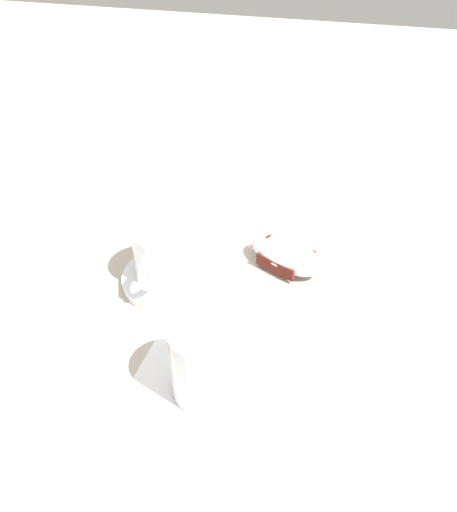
{
  "coord_description": "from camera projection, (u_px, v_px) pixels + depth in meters",
  "views": [
    {
      "loc": [
        -0.19,
        0.39,
        0.44
      ],
      "look_at": [
        -0.06,
        -0.1,
        0.03
      ],
      "focal_mm": 35.0,
      "sensor_mm": 36.0,
      "label": 1
    }
  ],
  "objects": [
    {
      "name": "coffee_cup",
      "position": [
        164.0,
        252.0,
        0.64
      ],
      "size": [
        0.08,
        0.11,
        0.07
      ],
      "color": "white",
      "rests_on": "saucer"
    },
    {
      "name": "mouse_cable",
      "position": [
        197.0,
        209.0,
        0.8
      ],
      "size": [
        0.22,
        0.16,
        0.0
      ],
      "color": "white",
      "rests_on": "ground"
    },
    {
      "name": "ground_plane",
      "position": [
        162.0,
        319.0,
        0.61
      ],
      "size": [
        3.0,
        3.0,
        0.0
      ],
      "primitive_type": "plane",
      "color": "#B2A899"
    },
    {
      "name": "drinking_glass",
      "position": [
        204.0,
        361.0,
        0.5
      ],
      "size": [
        0.07,
        0.07,
        0.09
      ],
      "primitive_type": "cylinder",
      "color": "silver",
      "rests_on": "napkin_under_glass"
    },
    {
      "name": "saucer",
      "position": [
        169.0,
        278.0,
        0.66
      ],
      "size": [
        0.12,
        0.12,
        0.01
      ],
      "primitive_type": "cylinder",
      "color": "white",
      "rests_on": "ground"
    },
    {
      "name": "computer_mouse",
      "position": [
        286.0,
        255.0,
        0.68
      ],
      "size": [
        0.12,
        0.1,
        0.04
      ],
      "color": "silver",
      "rests_on": "ground"
    },
    {
      "name": "napkin_spare",
      "position": [
        64.0,
        330.0,
        0.59
      ],
      "size": [
        0.14,
        0.14,
        0.0
      ],
      "primitive_type": "cube",
      "rotation": [
        0.0,
        0.0,
        0.2
      ],
      "color": "silver",
      "rests_on": "ground"
    },
    {
      "name": "napkin_under_glass",
      "position": [
        200.0,
        394.0,
        0.52
      ],
      "size": [
        0.16,
        0.16,
        0.0
      ],
      "primitive_type": "cube",
      "rotation": [
        0.0,
        0.0,
        -0.06
      ],
      "color": "white",
      "rests_on": "ground"
    }
  ]
}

